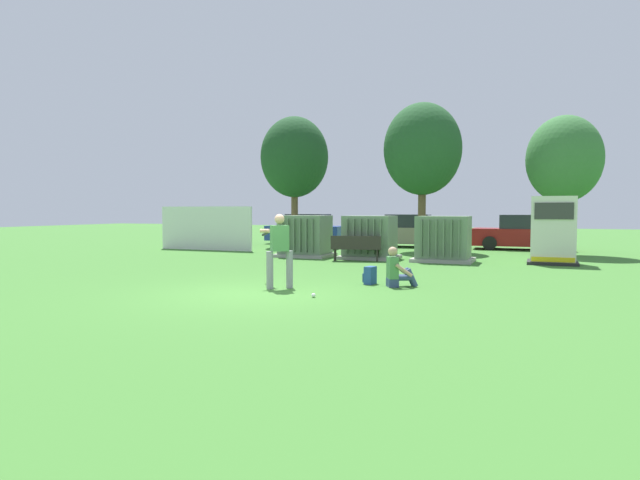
# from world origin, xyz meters

# --- Properties ---
(ground_plane) EXTENTS (96.00, 96.00, 0.00)m
(ground_plane) POSITION_xyz_m (0.00, 0.00, 0.00)
(ground_plane) COLOR #3D752D
(fence_panel) EXTENTS (4.80, 0.12, 2.00)m
(fence_panel) POSITION_xyz_m (-8.49, 10.50, 1.00)
(fence_panel) COLOR white
(fence_panel) RESTS_ON ground
(transformer_west) EXTENTS (2.10, 1.70, 1.62)m
(transformer_west) POSITION_xyz_m (-2.83, 8.98, 0.79)
(transformer_west) COLOR #9E9B93
(transformer_west) RESTS_ON ground
(transformer_mid_west) EXTENTS (2.10, 1.70, 1.62)m
(transformer_mid_west) POSITION_xyz_m (-0.20, 9.06, 0.79)
(transformer_mid_west) COLOR #9E9B93
(transformer_mid_west) RESTS_ON ground
(transformer_mid_east) EXTENTS (2.10, 1.70, 1.62)m
(transformer_mid_east) POSITION_xyz_m (2.56, 9.01, 0.79)
(transformer_mid_east) COLOR #9E9B93
(transformer_mid_east) RESTS_ON ground
(generator_enclosure) EXTENTS (1.60, 1.40, 2.30)m
(generator_enclosure) POSITION_xyz_m (6.15, 9.49, 1.14)
(generator_enclosure) COLOR #262626
(generator_enclosure) RESTS_ON ground
(park_bench) EXTENTS (1.84, 0.79, 0.92)m
(park_bench) POSITION_xyz_m (-0.37, 7.92, 0.54)
(park_bench) COLOR #2D2823
(park_bench) RESTS_ON ground
(batter) EXTENTS (1.29, 1.34, 1.74)m
(batter) POSITION_xyz_m (0.06, 0.90, 0.98)
(batter) COLOR gray
(batter) RESTS_ON ground
(sports_ball) EXTENTS (0.09, 0.09, 0.09)m
(sports_ball) POSITION_xyz_m (1.33, -0.03, 0.04)
(sports_ball) COLOR white
(sports_ball) RESTS_ON ground
(seated_spectator) EXTENTS (0.79, 0.67, 0.96)m
(seated_spectator) POSITION_xyz_m (2.56, 2.18, 0.38)
(seated_spectator) COLOR #384C75
(seated_spectator) RESTS_ON ground
(backpack) EXTENTS (0.31, 0.35, 0.44)m
(backpack) POSITION_xyz_m (1.83, 2.38, 0.21)
(backpack) COLOR #264C8C
(backpack) RESTS_ON ground
(tree_left) EXTENTS (3.44, 3.44, 6.57)m
(tree_left) POSITION_xyz_m (-5.86, 14.55, 4.51)
(tree_left) COLOR brown
(tree_left) RESTS_ON ground
(tree_center_left) EXTENTS (3.47, 3.47, 6.64)m
(tree_center_left) POSITION_xyz_m (0.81, 13.82, 4.55)
(tree_center_left) COLOR brown
(tree_center_left) RESTS_ON ground
(tree_center_right) EXTENTS (2.98, 2.98, 5.69)m
(tree_center_right) POSITION_xyz_m (6.61, 13.79, 3.90)
(tree_center_right) COLOR #4C3828
(tree_center_right) RESTS_ON ground
(parked_car_leftmost) EXTENTS (4.24, 2.00, 1.62)m
(parked_car_leftmost) POSITION_xyz_m (-5.99, 16.35, 0.75)
(parked_car_leftmost) COLOR navy
(parked_car_leftmost) RESTS_ON ground
(parked_car_left_of_center) EXTENTS (4.31, 2.14, 1.62)m
(parked_car_left_of_center) POSITION_xyz_m (-0.45, 16.14, 0.75)
(parked_car_left_of_center) COLOR gray
(parked_car_left_of_center) RESTS_ON ground
(parked_car_right_of_center) EXTENTS (4.24, 2.00, 1.62)m
(parked_car_right_of_center) POSITION_xyz_m (4.96, 16.20, 0.75)
(parked_car_right_of_center) COLOR maroon
(parked_car_right_of_center) RESTS_ON ground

